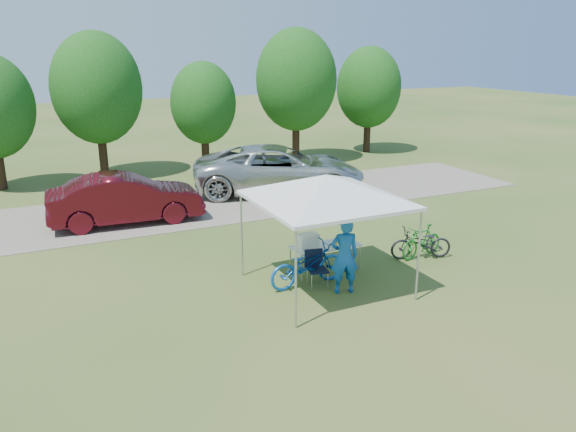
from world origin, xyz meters
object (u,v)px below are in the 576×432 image
sedan (126,199)px  minivan (279,169)px  folding_table (325,247)px  folding_chair (316,265)px  cyclist (344,256)px  bike_green (422,241)px  cooler (308,241)px  bike_blue (307,265)px  bike_dark (421,243)px

sedan → minivan: bearing=-73.7°
folding_table → folding_chair: folding_chair is taller
cyclist → bike_green: size_ratio=1.22×
bike_green → minivan: 7.95m
cyclist → bike_green: 3.26m
folding_chair → cyclist: cyclist is taller
folding_chair → cooler: 0.72m
cooler → folding_table: bearing=0.0°
sedan → cyclist: bearing=-151.8°
bike_green → minivan: bearing=173.6°
cyclist → sedan: 8.34m
folding_table → bike_blue: bike_blue is taller
minivan → sedan: size_ratio=1.36×
bike_blue → sedan: sedan is taller
folding_chair → minivan: size_ratio=0.13×
bike_green → bike_dark: (-0.10, -0.10, -0.01)m
folding_table → bike_blue: (-0.79, -0.54, -0.16)m
cyclist → bike_dark: (2.96, 0.95, -0.46)m
cooler → bike_dark: size_ratio=0.31×
folding_table → cooler: size_ratio=3.44×
bike_dark → minivan: (-0.50, 8.02, 0.49)m
bike_green → bike_dark: bearing=-54.2°
bike_green → cyclist: bearing=-81.7°
folding_table → minivan: minivan is taller
cyclist → cooler: bearing=-61.2°
cooler → bike_dark: 3.30m
bike_dark → bike_blue: bearing=-68.3°
bike_blue → minivan: (3.04, 8.26, 0.41)m
cyclist → sedan: bearing=-48.9°
folding_table → minivan: (2.26, 7.72, 0.25)m
folding_table → cyclist: 1.29m
bike_blue → minivan: 8.81m
cyclist → folding_chair: bearing=-43.6°
folding_chair → minivan: bearing=83.3°
cooler → sedan: size_ratio=0.11×
cooler → minivan: minivan is taller
cyclist → bike_blue: 1.00m
cyclist → minivan: (2.46, 8.97, 0.02)m
bike_green → sedan: size_ratio=0.31×
folding_chair → bike_dark: 3.36m
minivan → folding_chair: bearing=-176.7°
cyclist → bike_blue: bearing=-34.9°
folding_table → minivan: size_ratio=0.27×
folding_chair → bike_blue: size_ratio=0.44×
bike_dark → minivan: size_ratio=0.25×
folding_chair → cyclist: size_ratio=0.48×
sedan → folding_chair: bearing=-152.3°
cooler → sedan: sedan is taller
folding_table → cyclist: cyclist is taller
bike_blue → sedan: 7.45m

